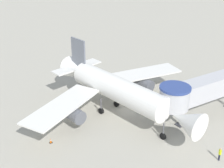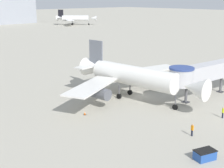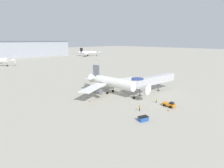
{
  "view_description": "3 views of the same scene",
  "coord_description": "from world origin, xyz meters",
  "px_view_note": "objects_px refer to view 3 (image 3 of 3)",
  "views": [
    {
      "loc": [
        -26.43,
        -31.55,
        23.72
      ],
      "look_at": [
        -2.54,
        0.5,
        4.81
      ],
      "focal_mm": 50.0,
      "sensor_mm": 36.0,
      "label": 1
    },
    {
      "loc": [
        -40.26,
        -36.3,
        17.23
      ],
      "look_at": [
        -5.05,
        1.96,
        2.81
      ],
      "focal_mm": 50.0,
      "sensor_mm": 36.0,
      "label": 2
    },
    {
      "loc": [
        -43.1,
        -43.3,
        18.55
      ],
      "look_at": [
        -4.52,
        -1.74,
        4.36
      ],
      "focal_mm": 28.0,
      "sensor_mm": 36.0,
      "label": 3
    }
  ],
  "objects_px": {
    "traffic_cone_apron_front": "(168,110)",
    "background_jet_black_tail": "(89,53)",
    "traffic_cone_port_wing": "(90,101)",
    "jet_bridge": "(151,80)",
    "main_airplane": "(113,83)",
    "pushback_tug_orange": "(169,104)",
    "service_container_blue": "(143,119)",
    "ground_crew_marshaller": "(140,108)",
    "ground_crew_wing_walker": "(156,100)"
  },
  "relations": [
    {
      "from": "pushback_tug_orange",
      "to": "traffic_cone_port_wing",
      "type": "distance_m",
      "value": 23.97
    },
    {
      "from": "service_container_blue",
      "to": "main_airplane",
      "type": "bearing_deg",
      "value": 64.97
    },
    {
      "from": "service_container_blue",
      "to": "background_jet_black_tail",
      "type": "distance_m",
      "value": 179.56
    },
    {
      "from": "service_container_blue",
      "to": "traffic_cone_apron_front",
      "type": "relative_size",
      "value": 3.99
    },
    {
      "from": "service_container_blue",
      "to": "ground_crew_marshaller",
      "type": "bearing_deg",
      "value": 46.5
    },
    {
      "from": "jet_bridge",
      "to": "traffic_cone_apron_front",
      "type": "distance_m",
      "value": 17.36
    },
    {
      "from": "ground_crew_wing_walker",
      "to": "pushback_tug_orange",
      "type": "bearing_deg",
      "value": 32.16
    },
    {
      "from": "service_container_blue",
      "to": "traffic_cone_port_wing",
      "type": "distance_m",
      "value": 19.76
    },
    {
      "from": "main_airplane",
      "to": "service_container_blue",
      "type": "relative_size",
      "value": 10.58
    },
    {
      "from": "jet_bridge",
      "to": "traffic_cone_apron_front",
      "type": "bearing_deg",
      "value": -123.53
    },
    {
      "from": "main_airplane",
      "to": "background_jet_black_tail",
      "type": "height_order",
      "value": "background_jet_black_tail"
    },
    {
      "from": "jet_bridge",
      "to": "traffic_cone_apron_front",
      "type": "relative_size",
      "value": 31.24
    },
    {
      "from": "traffic_cone_port_wing",
      "to": "background_jet_black_tail",
      "type": "xyz_separation_m",
      "value": [
        95.14,
        133.38,
        4.02
      ]
    },
    {
      "from": "pushback_tug_orange",
      "to": "ground_crew_marshaller",
      "type": "height_order",
      "value": "ground_crew_marshaller"
    },
    {
      "from": "traffic_cone_port_wing",
      "to": "ground_crew_marshaller",
      "type": "distance_m",
      "value": 16.32
    },
    {
      "from": "pushback_tug_orange",
      "to": "jet_bridge",
      "type": "bearing_deg",
      "value": 57.57
    },
    {
      "from": "main_airplane",
      "to": "ground_crew_wing_walker",
      "type": "height_order",
      "value": "main_airplane"
    },
    {
      "from": "background_jet_black_tail",
      "to": "ground_crew_wing_walker",
      "type": "bearing_deg",
      "value": -164.08
    },
    {
      "from": "jet_bridge",
      "to": "service_container_blue",
      "type": "height_order",
      "value": "jet_bridge"
    },
    {
      "from": "pushback_tug_orange",
      "to": "service_container_blue",
      "type": "xyz_separation_m",
      "value": [
        -12.94,
        -0.5,
        -0.15
      ]
    },
    {
      "from": "service_container_blue",
      "to": "ground_crew_marshaller",
      "type": "xyz_separation_m",
      "value": [
        4.15,
        4.38,
        0.42
      ]
    },
    {
      "from": "service_container_blue",
      "to": "background_jet_black_tail",
      "type": "xyz_separation_m",
      "value": [
        93.76,
        153.09,
        3.76
      ]
    },
    {
      "from": "service_container_blue",
      "to": "ground_crew_marshaller",
      "type": "relative_size",
      "value": 1.61
    },
    {
      "from": "traffic_cone_apron_front",
      "to": "ground_crew_marshaller",
      "type": "bearing_deg",
      "value": 137.72
    },
    {
      "from": "main_airplane",
      "to": "traffic_cone_port_wing",
      "type": "relative_size",
      "value": 47.25
    },
    {
      "from": "main_airplane",
      "to": "service_container_blue",
      "type": "height_order",
      "value": "main_airplane"
    },
    {
      "from": "jet_bridge",
      "to": "main_airplane",
      "type": "bearing_deg",
      "value": 147.69
    },
    {
      "from": "ground_crew_wing_walker",
      "to": "background_jet_black_tail",
      "type": "distance_m",
      "value": 168.9
    },
    {
      "from": "ground_crew_marshaller",
      "to": "service_container_blue",
      "type": "bearing_deg",
      "value": 147.48
    },
    {
      "from": "service_container_blue",
      "to": "ground_crew_marshaller",
      "type": "distance_m",
      "value": 6.05
    },
    {
      "from": "service_container_blue",
      "to": "ground_crew_wing_walker",
      "type": "distance_m",
      "value": 13.77
    },
    {
      "from": "traffic_cone_port_wing",
      "to": "traffic_cone_apron_front",
      "type": "distance_m",
      "value": 23.5
    },
    {
      "from": "service_container_blue",
      "to": "ground_crew_wing_walker",
      "type": "xyz_separation_m",
      "value": [
        12.88,
        4.85,
        0.44
      ]
    },
    {
      "from": "ground_crew_marshaller",
      "to": "jet_bridge",
      "type": "bearing_deg",
      "value": -53.43
    },
    {
      "from": "main_airplane",
      "to": "traffic_cone_port_wing",
      "type": "distance_m",
      "value": 11.67
    },
    {
      "from": "main_airplane",
      "to": "pushback_tug_orange",
      "type": "height_order",
      "value": "main_airplane"
    },
    {
      "from": "traffic_cone_port_wing",
      "to": "traffic_cone_apron_front",
      "type": "relative_size",
      "value": 0.89
    },
    {
      "from": "main_airplane",
      "to": "pushback_tug_orange",
      "type": "distance_m",
      "value": 20.65
    },
    {
      "from": "traffic_cone_port_wing",
      "to": "ground_crew_marshaller",
      "type": "height_order",
      "value": "ground_crew_marshaller"
    },
    {
      "from": "pushback_tug_orange",
      "to": "traffic_cone_apron_front",
      "type": "xyz_separation_m",
      "value": [
        -3.0,
        -1.38,
        -0.39
      ]
    },
    {
      "from": "traffic_cone_port_wing",
      "to": "traffic_cone_apron_front",
      "type": "bearing_deg",
      "value": -61.2
    },
    {
      "from": "jet_bridge",
      "to": "traffic_cone_apron_front",
      "type": "xyz_separation_m",
      "value": [
        -10.57,
        -13.09,
        -4.31
      ]
    },
    {
      "from": "traffic_cone_apron_front",
      "to": "background_jet_black_tail",
      "type": "distance_m",
      "value": 175.35
    },
    {
      "from": "jet_bridge",
      "to": "service_container_blue",
      "type": "distance_m",
      "value": 24.21
    },
    {
      "from": "jet_bridge",
      "to": "service_container_blue",
      "type": "relative_size",
      "value": 7.83
    },
    {
      "from": "main_airplane",
      "to": "ground_crew_marshaller",
      "type": "distance_m",
      "value": 17.4
    },
    {
      "from": "traffic_cone_apron_front",
      "to": "background_jet_black_tail",
      "type": "height_order",
      "value": "background_jet_black_tail"
    },
    {
      "from": "main_airplane",
      "to": "pushback_tug_orange",
      "type": "relative_size",
      "value": 8.15
    },
    {
      "from": "traffic_cone_port_wing",
      "to": "ground_crew_marshaller",
      "type": "relative_size",
      "value": 0.36
    },
    {
      "from": "traffic_cone_port_wing",
      "to": "ground_crew_wing_walker",
      "type": "bearing_deg",
      "value": -46.17
    }
  ]
}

